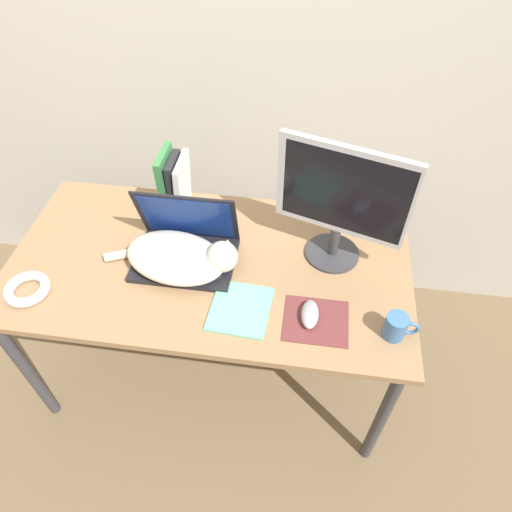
# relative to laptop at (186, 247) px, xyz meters

# --- Properties ---
(ground_plane) EXTENTS (12.00, 12.00, 0.00)m
(ground_plane) POSITION_rel_laptop_xyz_m (0.08, -0.40, -0.78)
(ground_plane) COLOR brown
(wall_back) EXTENTS (8.00, 0.05, 2.60)m
(wall_back) POSITION_rel_laptop_xyz_m (0.08, 0.62, 0.52)
(wall_back) COLOR #BCB7AD
(wall_back) RESTS_ON ground_plane
(desk) EXTENTS (1.48, 0.77, 0.73)m
(desk) POSITION_rel_laptop_xyz_m (0.08, -0.02, -0.12)
(desk) COLOR #93704C
(desk) RESTS_ON ground_plane
(laptop) EXTENTS (0.37, 0.26, 0.26)m
(laptop) POSITION_rel_laptop_xyz_m (0.00, 0.00, 0.00)
(laptop) COLOR black
(laptop) RESTS_ON desk
(cat) EXTENTS (0.50, 0.31, 0.14)m
(cat) POSITION_rel_laptop_xyz_m (-0.00, -0.06, 0.01)
(cat) COLOR beige
(cat) RESTS_ON desk
(external_monitor) EXTENTS (0.44, 0.20, 0.47)m
(external_monitor) POSITION_rel_laptop_xyz_m (0.53, 0.08, 0.21)
(external_monitor) COLOR #333338
(external_monitor) RESTS_ON desk
(mousepad) EXTENTS (0.21, 0.19, 0.00)m
(mousepad) POSITION_rel_laptop_xyz_m (0.49, -0.23, -0.05)
(mousepad) COLOR brown
(mousepad) RESTS_ON desk
(computer_mouse) EXTENTS (0.06, 0.11, 0.04)m
(computer_mouse) POSITION_rel_laptop_xyz_m (0.47, -0.22, -0.03)
(computer_mouse) COLOR #99999E
(computer_mouse) RESTS_ON mousepad
(book_row) EXTENTS (0.09, 0.17, 0.26)m
(book_row) POSITION_rel_laptop_xyz_m (-0.11, 0.27, 0.07)
(book_row) COLOR #387A42
(book_row) RESTS_ON desk
(cable_coil) EXTENTS (0.16, 0.16, 0.03)m
(cable_coil) POSITION_rel_laptop_xyz_m (-0.50, -0.24, -0.03)
(cable_coil) COLOR silver
(cable_coil) RESTS_ON desk
(notepad) EXTENTS (0.21, 0.23, 0.01)m
(notepad) POSITION_rel_laptop_xyz_m (0.24, -0.21, -0.05)
(notepad) COLOR #6BBC93
(notepad) RESTS_ON desk
(mug) EXTENTS (0.11, 0.07, 0.09)m
(mug) POSITION_rel_laptop_xyz_m (0.74, -0.24, -0.01)
(mug) COLOR teal
(mug) RESTS_ON desk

